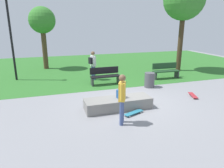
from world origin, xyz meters
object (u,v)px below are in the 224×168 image
(concrete_ledge, at_px, (118,103))
(skateboard_by_ledge, at_px, (134,113))
(backpack_on_ledge, at_px, (121,94))
(skater_performing_trick, at_px, (122,96))
(park_bench_by_oak, at_px, (166,70))
(lamp_post, at_px, (10,28))
(skateboard_spare, at_px, (193,95))
(park_bench_near_lamppost, at_px, (105,75))
(tree_slender_maple, at_px, (184,0))
(pedestrian_with_backpack, at_px, (93,63))
(tree_leaning_ash, at_px, (42,22))
(trash_bin, at_px, (149,80))

(concrete_ledge, height_order, skateboard_by_ledge, concrete_ledge)
(backpack_on_ledge, height_order, skater_performing_trick, skater_performing_trick)
(concrete_ledge, xyz_separation_m, skater_performing_trick, (-0.30, -1.22, 0.76))
(skater_performing_trick, height_order, park_bench_by_oak, skater_performing_trick)
(skater_performing_trick, relative_size, lamp_post, 0.34)
(skater_performing_trick, bearing_deg, skateboard_spare, 20.50)
(park_bench_near_lamppost, height_order, tree_slender_maple, tree_slender_maple)
(skater_performing_trick, xyz_separation_m, park_bench_by_oak, (4.54, 4.77, -0.49))
(skateboard_spare, height_order, pedestrian_with_backpack, pedestrian_with_backpack)
(skateboard_spare, relative_size, park_bench_by_oak, 0.51)
(tree_slender_maple, bearing_deg, backpack_on_ledge, -140.15)
(lamp_post, distance_m, pedestrian_with_backpack, 4.88)
(skateboard_spare, bearing_deg, skater_performing_trick, -159.50)
(park_bench_by_oak, bearing_deg, tree_slender_maple, 38.64)
(backpack_on_ledge, bearing_deg, lamp_post, 116.89)
(tree_leaning_ash, xyz_separation_m, pedestrian_with_backpack, (2.59, -4.12, -2.31))
(concrete_ledge, height_order, park_bench_near_lamppost, park_bench_near_lamppost)
(park_bench_near_lamppost, relative_size, trash_bin, 2.11)
(park_bench_near_lamppost, xyz_separation_m, trash_bin, (2.03, -1.23, -0.10))
(skateboard_spare, height_order, tree_slender_maple, tree_slender_maple)
(park_bench_near_lamppost, bearing_deg, trash_bin, -31.11)
(trash_bin, relative_size, pedestrian_with_backpack, 0.46)
(park_bench_by_oak, bearing_deg, tree_leaning_ash, 143.30)
(tree_leaning_ash, xyz_separation_m, trash_bin, (5.04, -6.44, -2.92))
(tree_leaning_ash, bearing_deg, trash_bin, -51.94)
(lamp_post, bearing_deg, skateboard_spare, -35.01)
(park_bench_by_oak, xyz_separation_m, pedestrian_with_backpack, (-4.23, 0.96, 0.52))
(backpack_on_ledge, bearing_deg, trash_bin, 32.31)
(lamp_post, bearing_deg, tree_leaning_ash, 58.84)
(backpack_on_ledge, relative_size, tree_slender_maple, 0.05)
(park_bench_near_lamppost, relative_size, lamp_post, 0.33)
(concrete_ledge, height_order, lamp_post, lamp_post)
(lamp_post, distance_m, trash_bin, 8.07)
(skateboard_by_ledge, bearing_deg, park_bench_near_lamppost, 88.89)
(backpack_on_ledge, distance_m, trash_bin, 3.21)
(lamp_post, relative_size, pedestrian_with_backpack, 2.95)
(skater_performing_trick, distance_m, trash_bin, 4.43)
(concrete_ledge, bearing_deg, skateboard_by_ledge, -61.72)
(park_bench_near_lamppost, relative_size, park_bench_by_oak, 1.00)
(park_bench_by_oak, height_order, lamp_post, lamp_post)
(concrete_ledge, distance_m, park_bench_by_oak, 5.54)
(park_bench_by_oak, distance_m, tree_leaning_ash, 8.96)
(tree_slender_maple, bearing_deg, trash_bin, -141.87)
(skateboard_by_ledge, xyz_separation_m, pedestrian_with_backpack, (-0.34, 5.19, 0.93))
(park_bench_near_lamppost, distance_m, tree_slender_maple, 7.34)
(skateboard_by_ledge, xyz_separation_m, lamp_post, (-4.63, 6.50, 2.87))
(concrete_ledge, xyz_separation_m, pedestrian_with_backpack, (0.02, 4.51, 0.78))
(skateboard_spare, distance_m, lamp_post, 10.10)
(skater_performing_trick, xyz_separation_m, pedestrian_with_backpack, (0.32, 5.73, 0.03))
(tree_slender_maple, bearing_deg, tree_leaning_ash, 158.52)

